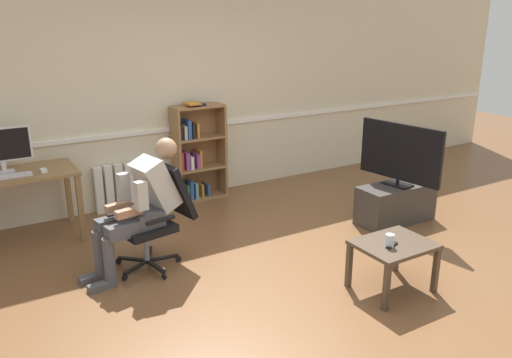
# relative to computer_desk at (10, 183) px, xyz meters

# --- Properties ---
(ground_plane) EXTENTS (18.00, 18.00, 0.00)m
(ground_plane) POSITION_rel_computer_desk_xyz_m (2.00, -2.15, -0.65)
(ground_plane) COLOR brown
(back_wall) EXTENTS (12.00, 0.13, 2.70)m
(back_wall) POSITION_rel_computer_desk_xyz_m (2.00, 0.50, 0.69)
(back_wall) COLOR beige
(back_wall) RESTS_ON ground_plane
(computer_desk) EXTENTS (1.28, 0.68, 0.76)m
(computer_desk) POSITION_rel_computer_desk_xyz_m (0.00, 0.00, 0.00)
(computer_desk) COLOR olive
(computer_desk) RESTS_ON ground_plane
(imac_monitor) EXTENTS (0.58, 0.14, 0.46)m
(imac_monitor) POSITION_rel_computer_desk_xyz_m (-0.03, 0.08, 0.37)
(imac_monitor) COLOR silver
(imac_monitor) RESTS_ON computer_desk
(keyboard) EXTENTS (0.40, 0.12, 0.02)m
(keyboard) POSITION_rel_computer_desk_xyz_m (-0.00, -0.14, 0.11)
(keyboard) COLOR silver
(keyboard) RESTS_ON computer_desk
(computer_mouse) EXTENTS (0.06, 0.10, 0.03)m
(computer_mouse) POSITION_rel_computer_desk_xyz_m (0.31, -0.12, 0.12)
(computer_mouse) COLOR white
(computer_mouse) RESTS_ON computer_desk
(bookshelf) EXTENTS (0.67, 0.29, 1.27)m
(bookshelf) POSITION_rel_computer_desk_xyz_m (2.20, 0.29, -0.05)
(bookshelf) COLOR olive
(bookshelf) RESTS_ON ground_plane
(radiator) EXTENTS (0.71, 0.08, 0.58)m
(radiator) POSITION_rel_computer_desk_xyz_m (1.28, 0.39, -0.36)
(radiator) COLOR white
(radiator) RESTS_ON ground_plane
(office_chair) EXTENTS (0.78, 0.63, 0.98)m
(office_chair) POSITION_rel_computer_desk_xyz_m (1.12, -1.23, -0.13)
(office_chair) COLOR black
(office_chair) RESTS_ON ground_plane
(person_seated) EXTENTS (1.01, 0.48, 1.22)m
(person_seated) POSITION_rel_computer_desk_xyz_m (0.94, -1.26, -0.00)
(person_seated) COLOR #4C4C51
(person_seated) RESTS_ON ground_plane
(tv_stand) EXTENTS (0.92, 0.40, 0.45)m
(tv_stand) POSITION_rel_computer_desk_xyz_m (3.82, -1.64, -0.43)
(tv_stand) COLOR #3D3833
(tv_stand) RESTS_ON ground_plane
(tv_screen) EXTENTS (0.25, 1.03, 0.71)m
(tv_screen) POSITION_rel_computer_desk_xyz_m (3.82, -1.64, 0.16)
(tv_screen) COLOR black
(tv_screen) RESTS_ON tv_stand
(coffee_table) EXTENTS (0.64, 0.51, 0.44)m
(coffee_table) POSITION_rel_computer_desk_xyz_m (2.65, -2.74, -0.28)
(coffee_table) COLOR #4C3D2D
(coffee_table) RESTS_ON ground_plane
(drinking_glass) EXTENTS (0.07, 0.07, 0.11)m
(drinking_glass) POSITION_rel_computer_desk_xyz_m (2.56, -2.77, -0.16)
(drinking_glass) COLOR silver
(drinking_glass) RESTS_ON coffee_table
(spare_remote) EXTENTS (0.15, 0.08, 0.02)m
(spare_remote) POSITION_rel_computer_desk_xyz_m (2.58, -2.78, -0.20)
(spare_remote) COLOR black
(spare_remote) RESTS_ON coffee_table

